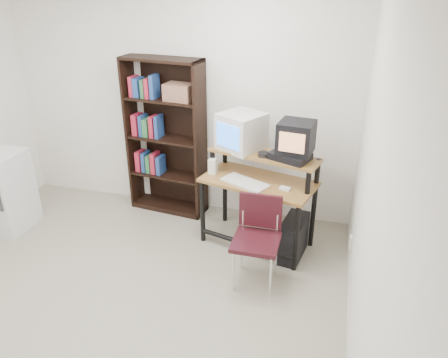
% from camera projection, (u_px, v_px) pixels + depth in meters
% --- Properties ---
extents(floor, '(4.00, 4.00, 0.01)m').
position_uv_depth(floor, '(105.00, 311.00, 3.72)').
color(floor, '#A09985').
rests_on(floor, ground).
extents(back_wall, '(4.00, 0.01, 2.60)m').
position_uv_depth(back_wall, '(179.00, 101.00, 4.90)').
color(back_wall, white).
rests_on(back_wall, floor).
extents(right_wall, '(0.01, 4.00, 2.60)m').
position_uv_depth(right_wall, '(372.00, 207.00, 2.69)').
color(right_wall, white).
rests_on(right_wall, floor).
extents(computer_desk, '(1.22, 0.82, 0.98)m').
position_uv_depth(computer_desk, '(259.00, 185.00, 4.38)').
color(computer_desk, olive).
rests_on(computer_desk, floor).
extents(crt_monitor, '(0.54, 0.54, 0.37)m').
position_uv_depth(crt_monitor, '(241.00, 132.00, 4.39)').
color(crt_monitor, silver).
rests_on(crt_monitor, computer_desk).
extents(vcr, '(0.43, 0.38, 0.08)m').
position_uv_depth(vcr, '(290.00, 157.00, 4.18)').
color(vcr, black).
rests_on(vcr, computer_desk).
extents(crt_tv, '(0.36, 0.36, 0.30)m').
position_uv_depth(crt_tv, '(296.00, 137.00, 4.11)').
color(crt_tv, black).
rests_on(crt_tv, vcr).
extents(cd_spindle, '(0.15, 0.15, 0.05)m').
position_uv_depth(cd_spindle, '(264.00, 155.00, 4.26)').
color(cd_spindle, '#26262B').
rests_on(cd_spindle, computer_desk).
extents(keyboard, '(0.51, 0.40, 0.03)m').
position_uv_depth(keyboard, '(245.00, 183.00, 4.28)').
color(keyboard, silver).
rests_on(keyboard, computer_desk).
extents(mousepad, '(0.26, 0.23, 0.01)m').
position_uv_depth(mousepad, '(283.00, 191.00, 4.15)').
color(mousepad, black).
rests_on(mousepad, computer_desk).
extents(mouse, '(0.11, 0.08, 0.03)m').
position_uv_depth(mouse, '(285.00, 189.00, 4.16)').
color(mouse, white).
rests_on(mouse, mousepad).
extents(desk_speaker, '(0.09, 0.08, 0.17)m').
position_uv_depth(desk_speaker, '(213.00, 167.00, 4.47)').
color(desk_speaker, silver).
rests_on(desk_speaker, computer_desk).
extents(pc_tower, '(0.27, 0.48, 0.42)m').
position_uv_depth(pc_tower, '(293.00, 238.00, 4.35)').
color(pc_tower, black).
rests_on(pc_tower, floor).
extents(school_chair, '(0.41, 0.41, 0.82)m').
position_uv_depth(school_chair, '(258.00, 232.00, 3.91)').
color(school_chair, black).
rests_on(school_chair, floor).
extents(bookshelf, '(0.93, 0.40, 1.80)m').
position_uv_depth(bookshelf, '(167.00, 136.00, 4.97)').
color(bookshelf, black).
rests_on(bookshelf, floor).
extents(mini_fridge, '(0.52, 0.54, 0.89)m').
position_uv_depth(mini_fridge, '(1.00, 191.00, 4.76)').
color(mini_fridge, silver).
rests_on(mini_fridge, floor).
extents(wall_outlet, '(0.02, 0.08, 0.12)m').
position_uv_depth(wall_outlet, '(350.00, 242.00, 4.13)').
color(wall_outlet, beige).
rests_on(wall_outlet, right_wall).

